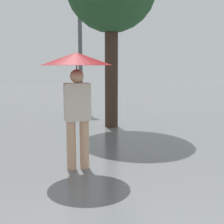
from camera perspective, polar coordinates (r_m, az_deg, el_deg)
pedestrian at (r=4.82m, az=-6.46°, el=6.72°), size 1.10×1.10×1.82m
street_lamp at (r=11.80m, az=-5.87°, el=13.97°), size 0.35×0.35×4.45m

